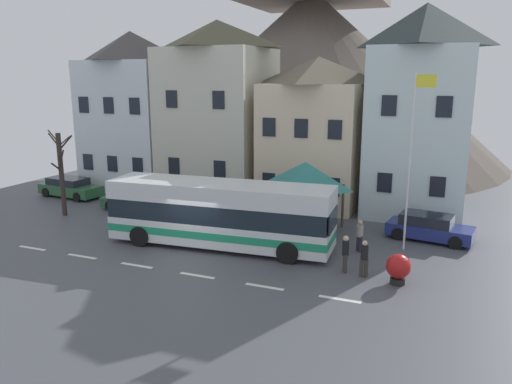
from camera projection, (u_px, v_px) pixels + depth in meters
name	position (u px, v px, depth m)	size (l,w,h in m)	color
ground_plane	(187.00, 258.00, 22.87)	(40.00, 60.00, 0.07)	#4A4D54
townhouse_00	(134.00, 111.00, 36.26)	(6.28, 5.59, 11.19)	silver
townhouse_01	(218.00, 109.00, 34.19)	(6.64, 6.54, 11.73)	beige
townhouse_02	(317.00, 131.00, 32.08)	(5.96, 6.94, 9.28)	beige
townhouse_03	(420.00, 112.00, 29.11)	(5.55, 6.16, 12.09)	silver
hilltop_castle	(310.00, 70.00, 48.47)	(37.09, 37.09, 23.20)	#60554D
transit_bus	(220.00, 215.00, 23.99)	(11.08, 3.36, 3.14)	silver
bus_shelter	(305.00, 175.00, 25.82)	(3.60, 3.60, 3.78)	#473D33
parked_car_00	(429.00, 227.00, 25.15)	(4.33, 2.30, 1.32)	navy
parked_car_01	(137.00, 200.00, 30.94)	(4.40, 2.01, 1.22)	#2B5734
parked_car_02	(70.00, 187.00, 34.23)	(4.69, 2.22, 1.32)	#295B35
pedestrian_00	(364.00, 258.00, 20.42)	(0.35, 0.30, 1.56)	#38332D
pedestrian_01	(360.00, 234.00, 23.35)	(0.32, 0.32, 1.54)	#2D2D38
pedestrian_02	(345.00, 252.00, 20.91)	(0.28, 0.31, 1.61)	#38332D
public_bench	(282.00, 210.00, 29.16)	(1.78, 0.48, 0.87)	brown
flagpole	(412.00, 152.00, 22.80)	(0.95, 0.10, 8.22)	silver
harbour_buoy	(398.00, 267.00, 19.74)	(0.98, 0.98, 1.23)	black
bare_tree_00	(61.00, 172.00, 29.20)	(1.83, 1.59, 5.04)	#382D28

